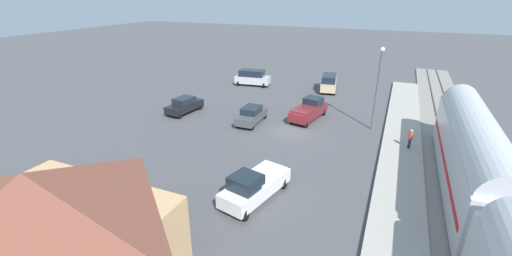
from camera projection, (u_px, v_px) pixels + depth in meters
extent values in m
plane|color=#4C4C4F|center=(290.00, 131.00, 32.28)|extent=(200.00, 200.00, 0.00)
cube|color=gray|center=(454.00, 156.00, 27.13)|extent=(4.80, 70.00, 0.18)
cube|color=#59544C|center=(465.00, 156.00, 26.81)|extent=(0.10, 70.00, 0.12)
cube|color=#59544C|center=(445.00, 152.00, 27.33)|extent=(0.10, 70.00, 0.12)
cube|color=#A8A399|center=(401.00, 147.00, 28.57)|extent=(3.20, 46.00, 0.30)
cube|color=silver|center=(469.00, 159.00, 22.13)|extent=(2.90, 17.28, 3.70)
cube|color=red|center=(444.00, 159.00, 22.77)|extent=(0.04, 15.90, 0.36)
cylinder|color=silver|center=(476.00, 135.00, 21.46)|extent=(2.75, 16.59, 2.76)
pyramid|color=brown|center=(28.00, 199.00, 13.21)|extent=(9.99, 9.00, 2.37)
cube|color=#4C3323|center=(120.00, 218.00, 18.16)|extent=(1.10, 0.08, 2.10)
cylinder|color=#23284C|center=(409.00, 144.00, 27.80)|extent=(0.22, 0.22, 0.85)
cylinder|color=#CC3F33|center=(411.00, 135.00, 27.52)|extent=(0.36, 0.36, 0.62)
sphere|color=tan|center=(412.00, 131.00, 27.36)|extent=(0.24, 0.24, 0.24)
cube|color=black|center=(185.00, 106.00, 36.80)|extent=(2.38, 4.69, 0.76)
cube|color=#19232D|center=(184.00, 100.00, 36.54)|extent=(1.87, 2.34, 0.64)
cylinder|color=black|center=(189.00, 104.00, 38.68)|extent=(0.22, 0.68, 0.68)
cylinder|color=black|center=(200.00, 107.00, 37.93)|extent=(0.22, 0.68, 0.68)
cylinder|color=black|center=(169.00, 113.00, 35.96)|extent=(0.22, 0.68, 0.68)
cylinder|color=black|center=(180.00, 115.00, 35.22)|extent=(0.22, 0.68, 0.68)
cube|color=maroon|center=(309.00, 112.00, 34.80)|extent=(2.96, 5.68, 0.92)
cube|color=#19232D|center=(313.00, 101.00, 35.25)|extent=(2.02, 2.03, 0.84)
cylinder|color=black|center=(310.00, 109.00, 37.06)|extent=(0.22, 0.76, 0.76)
cylinder|color=black|center=(324.00, 112.00, 36.16)|extent=(0.22, 0.76, 0.76)
cylinder|color=black|center=(291.00, 120.00, 33.78)|extent=(0.22, 0.76, 0.76)
cylinder|color=black|center=(307.00, 124.00, 32.88)|extent=(0.22, 0.76, 0.76)
cube|color=maroon|center=(305.00, 109.00, 33.86)|extent=(2.40, 3.27, 0.20)
cube|color=white|center=(256.00, 187.00, 21.39)|extent=(3.14, 5.70, 0.92)
cube|color=#19232D|center=(246.00, 182.00, 20.29)|extent=(2.07, 2.08, 0.84)
cylinder|color=black|center=(246.00, 215.00, 19.49)|extent=(0.22, 0.76, 0.76)
cylinder|color=black|center=(224.00, 204.00, 20.44)|extent=(0.22, 0.76, 0.76)
cylinder|color=black|center=(284.00, 183.00, 22.69)|extent=(0.22, 0.76, 0.76)
cylinder|color=black|center=(264.00, 175.00, 23.64)|extent=(0.22, 0.76, 0.76)
cube|color=white|center=(264.00, 174.00, 21.88)|extent=(2.49, 3.32, 0.20)
cube|color=#C6B284|center=(328.00, 85.00, 44.93)|extent=(2.78, 5.16, 1.00)
cube|color=#19232D|center=(329.00, 78.00, 44.44)|extent=(2.29, 3.68, 0.88)
cylinder|color=black|center=(322.00, 84.00, 47.02)|extent=(0.22, 0.68, 0.68)
cylinder|color=black|center=(335.00, 85.00, 46.65)|extent=(0.22, 0.68, 0.68)
cylinder|color=black|center=(321.00, 92.00, 43.59)|extent=(0.22, 0.68, 0.68)
cylinder|color=black|center=(334.00, 93.00, 43.23)|extent=(0.22, 0.68, 0.68)
cube|color=#47494F|center=(252.00, 116.00, 33.88)|extent=(1.93, 4.54, 0.76)
cube|color=#19232D|center=(251.00, 110.00, 33.61)|extent=(1.66, 2.19, 0.64)
cylinder|color=black|center=(252.00, 127.00, 32.29)|extent=(0.22, 0.68, 0.68)
cylinder|color=black|center=(237.00, 124.00, 32.84)|extent=(0.22, 0.68, 0.68)
cylinder|color=black|center=(265.00, 116.00, 35.20)|extent=(0.22, 0.68, 0.68)
cylinder|color=black|center=(251.00, 114.00, 35.76)|extent=(0.22, 0.68, 0.68)
cube|color=silver|center=(253.00, 80.00, 47.56)|extent=(5.10, 2.55, 1.00)
cube|color=#19232D|center=(252.00, 73.00, 47.24)|extent=(3.62, 2.13, 0.88)
cylinder|color=black|center=(267.00, 82.00, 48.02)|extent=(0.22, 0.68, 0.68)
cylinder|color=black|center=(264.00, 85.00, 46.49)|extent=(0.22, 0.68, 0.68)
cylinder|color=black|center=(242.00, 81.00, 49.00)|extent=(0.22, 0.68, 0.68)
cylinder|color=black|center=(238.00, 84.00, 47.48)|extent=(0.22, 0.68, 0.68)
cylinder|color=#515156|center=(377.00, 92.00, 31.19)|extent=(0.16, 0.16, 7.52)
sphere|color=#EAE5C6|center=(383.00, 49.00, 29.70)|extent=(0.44, 0.44, 0.44)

